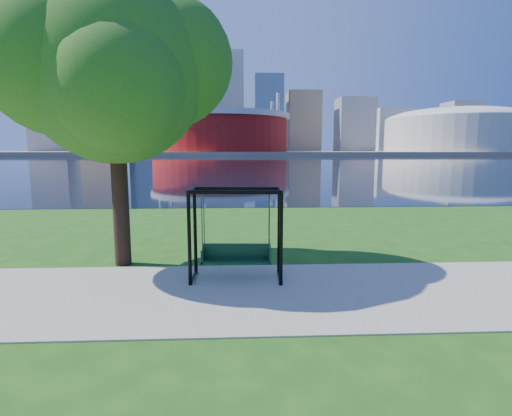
{
  "coord_description": "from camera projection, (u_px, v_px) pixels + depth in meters",
  "views": [
    {
      "loc": [
        -0.16,
        -8.5,
        2.99
      ],
      "look_at": [
        0.25,
        0.0,
        1.75
      ],
      "focal_mm": 28.0,
      "sensor_mm": 36.0,
      "label": 1
    }
  ],
  "objects": [
    {
      "name": "skyline",
      "position": [
        231.0,
        109.0,
        319.15
      ],
      "size": [
        392.0,
        66.0,
        96.5
      ],
      "color": "gray",
      "rests_on": "far_bank"
    },
    {
      "name": "ground",
      "position": [
        245.0,
        286.0,
        8.84
      ],
      "size": [
        900.0,
        900.0,
        0.0
      ],
      "primitive_type": "plane",
      "color": "#1E5114",
      "rests_on": "ground"
    },
    {
      "name": "arena",
      "position": [
        456.0,
        129.0,
        245.3
      ],
      "size": [
        84.0,
        84.0,
        26.56
      ],
      "color": "beige",
      "rests_on": "far_bank"
    },
    {
      "name": "river",
      "position": [
        237.0,
        161.0,
        109.66
      ],
      "size": [
        900.0,
        180.0,
        0.02
      ],
      "primitive_type": "cube",
      "color": "black",
      "rests_on": "ground"
    },
    {
      "name": "swing",
      "position": [
        236.0,
        236.0,
        9.1
      ],
      "size": [
        2.12,
        1.01,
        2.13
      ],
      "rotation": [
        0.0,
        0.0,
        -0.05
      ],
      "color": "black",
      "rests_on": "ground"
    },
    {
      "name": "stadium",
      "position": [
        220.0,
        131.0,
        238.59
      ],
      "size": [
        83.0,
        83.0,
        32.0
      ],
      "color": "maroon",
      "rests_on": "far_bank"
    },
    {
      "name": "far_bank",
      "position": [
        237.0,
        153.0,
        311.15
      ],
      "size": [
        900.0,
        228.0,
        2.0
      ],
      "primitive_type": "cube",
      "color": "#937F60",
      "rests_on": "ground"
    },
    {
      "name": "park_tree",
      "position": [
        112.0,
        67.0,
        9.85
      ],
      "size": [
        5.83,
        5.26,
        7.23
      ],
      "color": "black",
      "rests_on": "ground"
    },
    {
      "name": "path",
      "position": [
        245.0,
        293.0,
        8.35
      ],
      "size": [
        120.0,
        4.0,
        0.03
      ],
      "primitive_type": "cube",
      "color": "#9E937F",
      "rests_on": "ground"
    }
  ]
}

